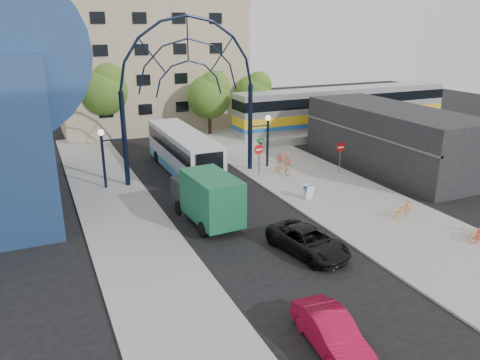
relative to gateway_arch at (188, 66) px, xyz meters
name	(u,v)px	position (x,y,z in m)	size (l,w,h in m)	color
ground	(278,253)	(0.00, -14.00, -8.56)	(120.00, 120.00, 0.00)	black
sidewalk_east	(355,204)	(8.00, -10.00, -8.50)	(8.00, 56.00, 0.12)	gray
plaza_west	(130,230)	(-6.50, -8.00, -8.50)	(5.00, 50.00, 0.12)	gray
gateway_arch	(188,66)	(0.00, 0.00, 0.00)	(13.64, 0.44, 12.10)	black
stop_sign	(259,152)	(4.80, -2.00, -6.56)	(0.80, 0.07, 2.50)	slate
do_not_enter_sign	(340,150)	(11.00, -4.00, -6.58)	(0.76, 0.07, 2.48)	slate
street_name_sign	(260,148)	(5.20, -1.40, -6.43)	(0.70, 0.70, 2.80)	slate
sandwich_board	(309,190)	(5.60, -8.02, -7.81)	(0.55, 0.61, 0.99)	white
commercial_block_east	(391,138)	(16.00, -4.00, -6.06)	(6.00, 16.00, 5.00)	black
apartment_block	(148,65)	(2.00, 20.97, -1.55)	(20.00, 12.10, 14.00)	tan
train_platform	(342,130)	(20.00, 8.00, -8.16)	(32.00, 5.00, 0.80)	gray
train_car	(344,107)	(20.00, 8.00, -5.66)	(25.10, 3.05, 4.20)	#B7B7BC
tree_north_a	(210,94)	(6.12, 11.93, -3.95)	(4.48, 4.48, 7.00)	#382314
tree_north_b	(104,88)	(-3.88, 15.93, -3.29)	(5.12, 5.12, 8.00)	#382314
tree_north_c	(255,92)	(12.12, 13.93, -4.28)	(4.16, 4.16, 6.50)	#382314
city_bus	(183,151)	(-0.15, 1.60, -6.82)	(2.88, 12.11, 3.32)	silver
green_truck	(206,197)	(-1.94, -8.51, -6.98)	(2.75, 6.38, 3.15)	black
black_suv	(308,241)	(1.45, -14.62, -7.88)	(2.26, 4.89, 1.36)	black
red_sedan	(331,332)	(-1.83, -21.47, -7.88)	(1.44, 4.12, 1.36)	maroon
bike_near_a	(283,168)	(6.76, -2.38, -7.94)	(0.65, 1.87, 0.98)	orange
bike_near_b	(284,158)	(8.15, 0.00, -7.91)	(0.49, 1.75, 1.05)	#FA4632
bike_far_a	(402,209)	(9.27, -13.00, -7.96)	(0.63, 1.81, 0.95)	orange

